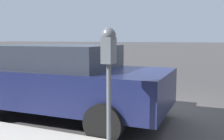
# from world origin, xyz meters

# --- Properties ---
(ground_plane) EXTENTS (220.00, 220.00, 0.00)m
(ground_plane) POSITION_xyz_m (0.00, 0.00, 0.00)
(ground_plane) COLOR #3D3A3A
(parking_meter) EXTENTS (0.21, 0.19, 1.65)m
(parking_meter) POSITION_xyz_m (-2.53, -0.15, 1.39)
(parking_meter) COLOR #4C5156
(parking_meter) RESTS_ON sidewalk
(car_navy) EXTENTS (2.20, 4.40, 1.50)m
(car_navy) POSITION_xyz_m (-1.15, 1.56, 0.80)
(car_navy) COLOR #14193D
(car_navy) RESTS_ON ground_plane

